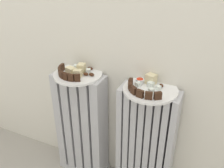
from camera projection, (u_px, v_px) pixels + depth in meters
name	position (u px, v px, depth m)	size (l,w,h in m)	color
radiator_left	(82.00, 126.00, 1.41)	(0.29, 0.12, 0.65)	#B2B2B7
radiator_right	(145.00, 146.00, 1.27)	(0.29, 0.12, 0.65)	#B2B2B7
plate_left	(78.00, 74.00, 1.25)	(0.25, 0.25, 0.01)	white
plate_right	(150.00, 90.00, 1.11)	(0.25, 0.25, 0.01)	white
dark_cake_slice_left_0	(62.00, 67.00, 1.27)	(0.03, 0.01, 0.04)	#382114
dark_cake_slice_left_1	(60.00, 70.00, 1.24)	(0.03, 0.01, 0.04)	#382114
dark_cake_slice_left_2	(60.00, 72.00, 1.21)	(0.03, 0.01, 0.04)	#382114
dark_cake_slice_left_3	(62.00, 75.00, 1.19)	(0.03, 0.01, 0.04)	#382114
dark_cake_slice_left_4	(66.00, 77.00, 1.17)	(0.03, 0.01, 0.04)	#382114
dark_cake_slice_left_5	(71.00, 78.00, 1.16)	(0.03, 0.01, 0.04)	#382114
dark_cake_slice_left_6	(77.00, 78.00, 1.16)	(0.03, 0.01, 0.04)	#382114
marble_cake_slice_left_0	(81.00, 68.00, 1.25)	(0.04, 0.04, 0.05)	beige
marble_cake_slice_left_1	(71.00, 71.00, 1.23)	(0.05, 0.03, 0.04)	beige
marble_cake_slice_left_2	(78.00, 73.00, 1.20)	(0.04, 0.03, 0.04)	beige
turkish_delight_left_0	(88.00, 71.00, 1.24)	(0.02, 0.02, 0.02)	white
turkish_delight_left_1	(76.00, 67.00, 1.29)	(0.02, 0.02, 0.02)	white
medjool_date_left_0	(92.00, 74.00, 1.21)	(0.03, 0.02, 0.02)	#3D1E0F
medjool_date_left_1	(86.00, 74.00, 1.22)	(0.03, 0.02, 0.02)	#3D1E0F
medjool_date_left_2	(90.00, 68.00, 1.28)	(0.03, 0.02, 0.02)	#3D1E0F
medjool_date_left_3	(82.00, 66.00, 1.30)	(0.03, 0.02, 0.02)	#3D1E0F
dark_cake_slice_right_0	(130.00, 82.00, 1.12)	(0.03, 0.02, 0.03)	#382114
dark_cake_slice_right_1	(130.00, 86.00, 1.09)	(0.03, 0.02, 0.03)	#382114
dark_cake_slice_right_2	(134.00, 90.00, 1.06)	(0.03, 0.02, 0.03)	#382114
dark_cake_slice_right_3	(140.00, 94.00, 1.03)	(0.03, 0.02, 0.03)	#382114
dark_cake_slice_right_4	(149.00, 96.00, 1.02)	(0.03, 0.02, 0.03)	#382114
dark_cake_slice_right_5	(158.00, 96.00, 1.02)	(0.03, 0.02, 0.03)	#382114
marble_cake_slice_right_0	(151.00, 79.00, 1.14)	(0.04, 0.04, 0.05)	beige
turkish_delight_right_0	(158.00, 88.00, 1.09)	(0.02, 0.02, 0.02)	white
turkish_delight_right_1	(151.00, 85.00, 1.11)	(0.03, 0.03, 0.03)	white
turkish_delight_right_2	(151.00, 91.00, 1.07)	(0.02, 0.02, 0.02)	white
turkish_delight_right_3	(138.00, 84.00, 1.12)	(0.02, 0.02, 0.02)	white
medjool_date_right_0	(161.00, 85.00, 1.12)	(0.02, 0.01, 0.02)	#3D1E0F
medjool_date_right_1	(149.00, 93.00, 1.05)	(0.03, 0.01, 0.02)	#3D1E0F
jam_bowl_right	(140.00, 81.00, 1.14)	(0.04, 0.04, 0.02)	white
fork	(72.00, 72.00, 1.25)	(0.03, 0.11, 0.00)	silver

